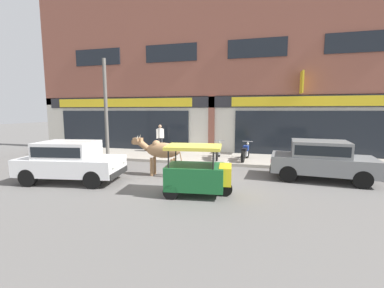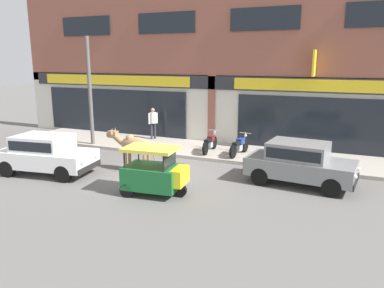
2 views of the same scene
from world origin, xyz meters
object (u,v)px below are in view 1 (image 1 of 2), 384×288
car_0 (70,160)px  utility_pole (106,108)px  cow (161,151)px  auto_rickshaw (198,174)px  car_1 (321,158)px  motorcycle_1 (245,152)px  motorcycle_0 (218,151)px  pedestrian (160,135)px

car_0 → utility_pole: size_ratio=0.74×
cow → car_0: size_ratio=0.57×
auto_rickshaw → utility_pole: 7.77m
car_0 → car_1: 9.11m
cow → motorcycle_1: 4.61m
car_1 → car_0: bearing=-164.2°
motorcycle_0 → motorcycle_1: (1.36, -0.06, 0.00)m
auto_rickshaw → motorcycle_0: auto_rickshaw is taller
car_0 → car_1: bearing=15.8°
auto_rickshaw → motorcycle_0: size_ratio=1.13×
cow → utility_pole: size_ratio=0.43×
motorcycle_0 → car_1: bearing=-31.5°
cow → motorcycle_1: (3.11, 3.37, -0.48)m
auto_rickshaw → utility_pole: size_ratio=0.40×
pedestrian → utility_pole: utility_pole is taller
auto_rickshaw → pedestrian: 7.78m
motorcycle_0 → motorcycle_1: size_ratio=1.00×
cow → motorcycle_0: (1.75, 3.43, -0.48)m
car_1 → motorcycle_1: bearing=138.4°
cow → motorcycle_1: bearing=47.3°
motorcycle_1 → utility_pole: size_ratio=0.36×
car_1 → motorcycle_0: (-4.19, 2.57, -0.28)m
motorcycle_0 → utility_pole: 6.21m
utility_pole → motorcycle_1: bearing=5.8°
car_1 → utility_pole: size_ratio=0.74×
motorcycle_0 → auto_rickshaw: bearing=-88.0°
car_1 → cow: bearing=-171.8°
car_1 → motorcycle_0: car_1 is taller
motorcycle_0 → utility_pole: size_ratio=0.36×
car_0 → auto_rickshaw: auto_rickshaw is taller
cow → auto_rickshaw: (1.94, -1.92, -0.35)m
cow → utility_pole: bearing=146.7°
cow → car_0: cow is taller
car_0 → motorcycle_0: bearing=47.8°
car_1 → pedestrian: (-7.84, 3.97, 0.31)m
car_0 → pedestrian: 6.52m
car_1 → utility_pole: bearing=169.9°
cow → car_0: 3.26m
motorcycle_1 → pedestrian: (-5.01, 1.45, 0.60)m
cow → motorcycle_1: size_ratio=1.19×
auto_rickshaw → motorcycle_0: bearing=92.0°
pedestrian → auto_rickshaw: bearing=-60.4°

